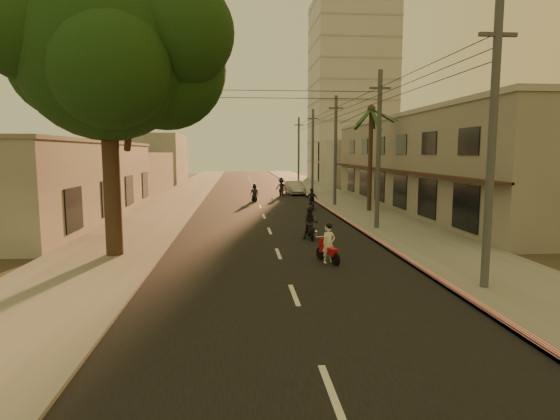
# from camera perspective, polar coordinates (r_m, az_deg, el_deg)

# --- Properties ---
(ground) EXTENTS (160.00, 160.00, 0.00)m
(ground) POSITION_cam_1_polar(r_m,az_deg,el_deg) (18.71, 0.30, -6.70)
(ground) COLOR #383023
(ground) RESTS_ON ground
(road) EXTENTS (10.00, 140.00, 0.02)m
(road) POSITION_cam_1_polar(r_m,az_deg,el_deg) (38.39, -2.43, 0.42)
(road) COLOR black
(road) RESTS_ON ground
(sidewalk_right) EXTENTS (5.00, 140.00, 0.12)m
(sidewalk_right) POSITION_cam_1_polar(r_m,az_deg,el_deg) (39.43, 8.52, 0.60)
(sidewalk_right) COLOR slate
(sidewalk_right) RESTS_ON ground
(sidewalk_left) EXTENTS (5.00, 140.00, 0.12)m
(sidewalk_left) POSITION_cam_1_polar(r_m,az_deg,el_deg) (38.79, -13.57, 0.37)
(sidewalk_left) COLOR slate
(sidewalk_left) RESTS_ON ground
(curb_stripe) EXTENTS (0.20, 60.00, 0.20)m
(curb_stripe) POSITION_cam_1_polar(r_m,az_deg,el_deg) (34.06, 6.55, -0.32)
(curb_stripe) COLOR red
(curb_stripe) RESTS_ON ground
(shophouse_row) EXTENTS (8.80, 34.20, 7.30)m
(shophouse_row) POSITION_cam_1_polar(r_m,az_deg,el_deg) (39.34, 18.53, 5.54)
(shophouse_row) COLOR gray
(shophouse_row) RESTS_ON ground
(left_building) EXTENTS (8.20, 24.20, 5.20)m
(left_building) POSITION_cam_1_polar(r_m,az_deg,el_deg) (34.43, -25.95, 3.27)
(left_building) COLOR #ADA89C
(left_building) RESTS_ON ground
(distant_tower) EXTENTS (12.10, 12.10, 28.00)m
(distant_tower) POSITION_cam_1_polar(r_m,az_deg,el_deg) (76.77, 8.66, 14.14)
(distant_tower) COLOR #B7B5B2
(distant_tower) RESTS_ON ground
(broadleaf_tree) EXTENTS (9.60, 8.70, 12.10)m
(broadleaf_tree) POSITION_cam_1_polar(r_m,az_deg,el_deg) (21.22, -19.27, 17.61)
(broadleaf_tree) COLOR black
(broadleaf_tree) RESTS_ON ground
(palm_tree) EXTENTS (5.00, 5.00, 8.20)m
(palm_tree) POSITION_cam_1_polar(r_m,az_deg,el_deg) (35.54, 11.06, 11.29)
(palm_tree) COLOR black
(palm_tree) RESTS_ON ground
(utility_poles) EXTENTS (1.20, 48.26, 9.00)m
(utility_poles) POSITION_cam_1_polar(r_m,az_deg,el_deg) (38.95, 6.81, 10.09)
(utility_poles) COLOR #38383A
(utility_poles) RESTS_ON ground
(filler_right) EXTENTS (8.00, 14.00, 6.00)m
(filler_right) POSITION_cam_1_polar(r_m,az_deg,el_deg) (65.03, 9.04, 5.71)
(filler_right) COLOR #ADA89C
(filler_right) RESTS_ON ground
(filler_left_near) EXTENTS (8.00, 14.00, 4.40)m
(filler_left_near) POSITION_cam_1_polar(r_m,az_deg,el_deg) (53.58, -18.31, 4.31)
(filler_left_near) COLOR #ADA89C
(filler_left_near) RESTS_ON ground
(filler_left_far) EXTENTS (8.00, 14.00, 7.00)m
(filler_left_far) POSITION_cam_1_polar(r_m,az_deg,el_deg) (71.18, -15.02, 6.07)
(filler_left_far) COLOR #ADA89C
(filler_left_far) RESTS_ON ground
(scooter_red) EXTENTS (0.91, 1.62, 1.67)m
(scooter_red) POSITION_cam_1_polar(r_m,az_deg,el_deg) (18.97, 5.94, -4.24)
(scooter_red) COLOR black
(scooter_red) RESTS_ON ground
(scooter_mid_a) EXTENTS (0.83, 1.78, 1.75)m
(scooter_mid_a) POSITION_cam_1_polar(r_m,az_deg,el_deg) (24.07, 3.75, -1.71)
(scooter_mid_a) COLOR black
(scooter_mid_a) RESTS_ON ground
(scooter_mid_b) EXTENTS (1.14, 1.67, 1.68)m
(scooter_mid_b) POSITION_cam_1_polar(r_m,az_deg,el_deg) (36.62, 3.89, 1.27)
(scooter_mid_b) COLOR black
(scooter_mid_b) RESTS_ON ground
(scooter_far_a) EXTENTS (0.95, 1.66, 1.64)m
(scooter_far_a) POSITION_cam_1_polar(r_m,az_deg,el_deg) (42.29, -3.14, 2.03)
(scooter_far_a) COLOR black
(scooter_far_a) RESTS_ON ground
(scooter_far_b) EXTENTS (1.46, 1.86, 1.87)m
(scooter_far_b) POSITION_cam_1_polar(r_m,az_deg,el_deg) (48.17, 0.16, 2.79)
(scooter_far_b) COLOR black
(scooter_far_b) RESTS_ON ground
(parked_car) EXTENTS (2.33, 4.61, 1.43)m
(parked_car) POSITION_cam_1_polar(r_m,az_deg,el_deg) (49.25, 1.79, 2.71)
(parked_car) COLOR #95979C
(parked_car) RESTS_ON ground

